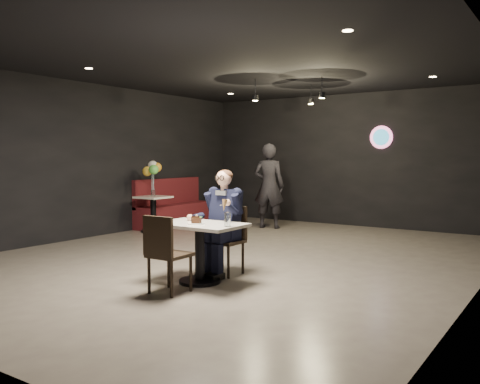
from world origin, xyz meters
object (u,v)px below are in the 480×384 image
Objects in this scene: main_table at (200,253)px; chair_far at (225,240)px; booth_bench at (174,202)px; passerby at (269,186)px; balloon_vase at (153,193)px; chair_near at (170,253)px; side_table at (153,214)px; seated_man at (225,221)px; sundae_glass at (227,219)px.

chair_far is at bearing 90.00° from main_table.
passerby reaches higher than booth_bench.
balloon_vase is 0.07× the size of passerby.
booth_bench is (-3.78, 4.40, 0.08)m from chair_near.
chair_far is 0.43× the size of booth_bench.
side_table is (-3.48, 3.40, -0.08)m from chair_near.
booth_bench is 1.06m from side_table.
chair_near is (0.00, -1.10, 0.00)m from chair_far.
chair_near is 5.80m from booth_bench.
chair_near reaches higher than main_table.
seated_man reaches higher than booth_bench.
chair_far reaches higher than main_table.
seated_man is 4.50m from passerby.
passerby reaches higher than main_table.
passerby is at bearing 110.62° from main_table.
side_table reaches higher than main_table.
side_table is (-3.94, 2.89, -0.45)m from sundae_glass.
sundae_glass is 0.08× the size of booth_bench.
side_table is 0.41× the size of passerby.
seated_man is 8.48× the size of sundae_glass.
chair_far is at bearing -41.03° from booth_bench.
chair_near is at bearing -44.28° from balloon_vase.
sundae_glass is 4.89m from balloon_vase.
chair_near is 0.78m from sundae_glass.
booth_bench is (-3.78, 3.84, 0.16)m from main_table.
chair_far and chair_near have the same top height.
passerby is at bearing 22.52° from booth_bench.
passerby is at bearing 46.87° from balloon_vase.
booth_bench reaches higher than sundae_glass.
main_table is at bearing -90.00° from chair_far.
seated_man is (0.00, 1.10, 0.26)m from chair_near.
passerby is (-1.76, 5.24, 0.47)m from chair_near.
seated_man is (0.00, 0.00, 0.26)m from chair_far.
side_table is at bearing 32.49° from passerby.
seated_man is 0.77× the size of passerby.
chair_far is 0.84m from sundae_glass.
passerby reaches higher than chair_far.
balloon_vase reaches higher than main_table.
balloon_vase is at bearing 146.64° from chair_far.
sundae_glass is (0.46, -0.60, 0.37)m from chair_far.
booth_bench reaches higher than chair_near.
passerby is (-1.76, 4.68, 0.56)m from main_table.
booth_bench is at bearing 137.48° from sundae_glass.
seated_man is at bearing 127.53° from sundae_glass.
seated_man is at bearing -41.03° from booth_bench.
chair_far is 6.66× the size of balloon_vase.
chair_near is 4.87m from side_table.
chair_far is at bearing 127.53° from sundae_glass.
chair_near is at bearing -90.00° from seated_man.
main_table is 5.03m from passerby.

